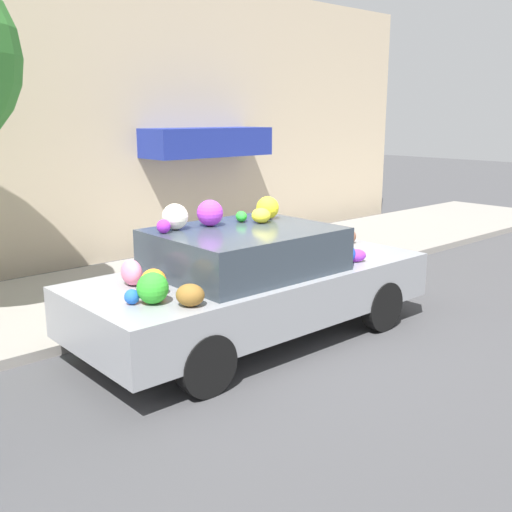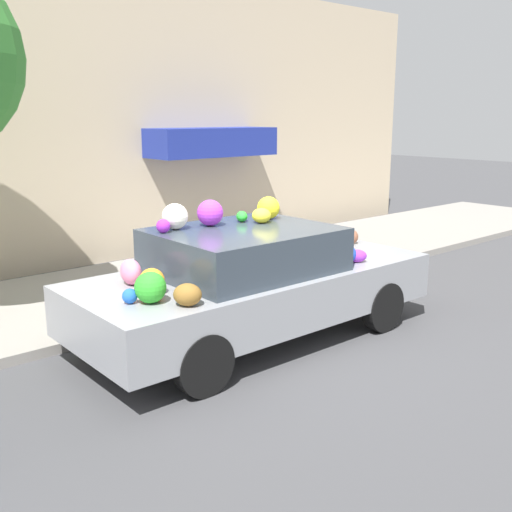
{
  "view_description": "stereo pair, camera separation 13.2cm",
  "coord_description": "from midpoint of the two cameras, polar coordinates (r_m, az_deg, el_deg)",
  "views": [
    {
      "loc": [
        -4.67,
        -5.2,
        2.7
      ],
      "look_at": [
        0.0,
        0.01,
        1.04
      ],
      "focal_mm": 42.0,
      "sensor_mm": 36.0,
      "label": 1
    },
    {
      "loc": [
        -4.57,
        -5.28,
        2.7
      ],
      "look_at": [
        0.0,
        0.01,
        1.04
      ],
      "focal_mm": 42.0,
      "sensor_mm": 36.0,
      "label": 2
    }
  ],
  "objects": [
    {
      "name": "ground_plane",
      "position": [
        7.49,
        -0.45,
        -7.82
      ],
      "size": [
        60.0,
        60.0,
        0.0
      ],
      "primitive_type": "plane",
      "color": "#424244"
    },
    {
      "name": "fire_hydrant",
      "position": [
        8.65,
        -8.29,
        -1.76
      ],
      "size": [
        0.2,
        0.2,
        0.7
      ],
      "color": "gold",
      "rests_on": "sidewalk_curb"
    },
    {
      "name": "building_facade",
      "position": [
        11.21,
        -17.29,
        12.2
      ],
      "size": [
        18.0,
        1.2,
        5.23
      ],
      "color": "#C6B293",
      "rests_on": "ground"
    },
    {
      "name": "sidewalk_curb",
      "position": [
        9.56,
        -11.24,
        -2.97
      ],
      "size": [
        24.0,
        3.2,
        0.13
      ],
      "color": "gray",
      "rests_on": "ground"
    },
    {
      "name": "art_car",
      "position": [
        7.23,
        -0.85,
        -2.34
      ],
      "size": [
        4.52,
        1.9,
        1.72
      ],
      "rotation": [
        0.0,
        0.0,
        -0.01
      ],
      "color": "gray",
      "rests_on": "ground"
    }
  ]
}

